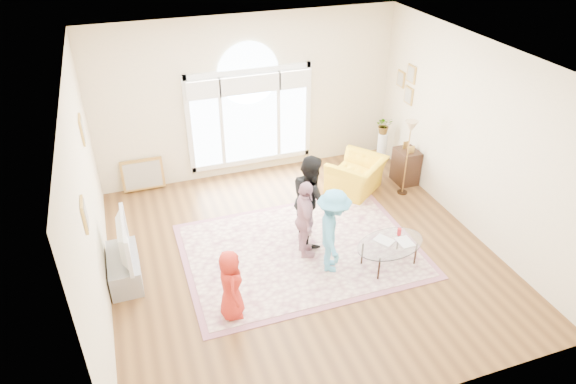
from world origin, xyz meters
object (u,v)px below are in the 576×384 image
object	(u,v)px
television	(119,240)
tv_console	(124,268)
coffee_table	(390,244)
area_rug	(301,250)
armchair	(356,175)

from	to	relation	value
television	tv_console	bearing A→B (deg)	180.00
television	coffee_table	world-z (taller)	television
coffee_table	television	bearing A→B (deg)	154.84
coffee_table	tv_console	bearing A→B (deg)	154.86
area_rug	television	xyz separation A→B (m)	(-2.76, 0.22, 0.72)
tv_console	area_rug	bearing A→B (deg)	-4.61
tv_console	coffee_table	distance (m)	4.08
television	coffee_table	bearing A→B (deg)	-14.30
tv_console	television	bearing A→B (deg)	0.00
television	coffee_table	xyz separation A→B (m)	(3.94, -1.01, -0.33)
television	coffee_table	distance (m)	4.08
area_rug	tv_console	world-z (taller)	tv_console
tv_console	armchair	world-z (taller)	armchair
area_rug	coffee_table	xyz separation A→B (m)	(1.18, -0.78, 0.39)
television	coffee_table	size ratio (longest dim) A/B	0.86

